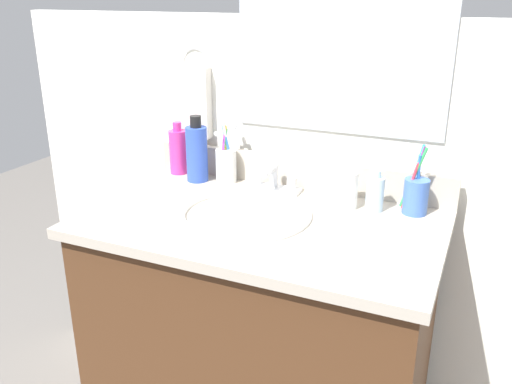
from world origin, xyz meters
TOP-DOWN VIEW (x-y plane):
  - vanity_cabinet at (0.00, 0.00)m, footprint 0.88×0.51m
  - countertop at (0.00, 0.00)m, footprint 0.91×0.55m
  - backsplash at (0.00, 0.26)m, footprint 0.91×0.02m
  - back_wall at (0.00, 0.33)m, footprint 2.01×0.04m
  - mirror_panel at (0.10, 0.30)m, footprint 0.60×0.01m
  - towel_ring at (-0.36, 0.30)m, footprint 0.10×0.01m
  - hand_towel at (-0.36, 0.29)m, footprint 0.11×0.04m
  - sink_basin at (-0.05, 0.00)m, footprint 0.35×0.35m
  - faucet at (-0.05, 0.20)m, footprint 0.16×0.10m
  - bottle_shampoo_blue at (-0.30, 0.19)m, footprint 0.06×0.06m
  - bottle_gel_clear at (0.25, 0.17)m, footprint 0.05×0.05m
  - bottle_soap_pink at (-0.39, 0.23)m, footprint 0.06×0.06m
  - bottle_lotion_white at (0.18, 0.16)m, footprint 0.06×0.06m
  - cup_blue_plastic at (0.35, 0.20)m, footprint 0.08×0.07m
  - cup_white_ceramic at (-0.21, 0.22)m, footprint 0.06×0.08m
  - soap_bar at (0.11, 0.23)m, footprint 0.06×0.04m

SIDE VIEW (x-z plane):
  - vanity_cabinet at x=0.00m, z-range 0.00..0.79m
  - back_wall at x=0.00m, z-range 0.00..1.30m
  - sink_basin at x=-0.05m, z-range 0.73..0.84m
  - countertop at x=0.00m, z-range 0.79..0.81m
  - soap_bar at x=0.11m, z-range 0.81..0.84m
  - faucet at x=-0.05m, z-range 0.80..0.88m
  - backsplash at x=0.00m, z-range 0.81..0.90m
  - bottle_gel_clear at x=0.25m, z-range 0.81..0.92m
  - cup_blue_plastic at x=0.35m, z-range 0.77..0.96m
  - bottle_lotion_white at x=0.18m, z-range 0.81..0.93m
  - cup_white_ceramic at x=-0.21m, z-range 0.78..0.97m
  - bottle_soap_pink at x=-0.39m, z-range 0.80..0.97m
  - bottle_shampoo_blue at x=-0.30m, z-range 0.80..1.00m
  - hand_towel at x=-0.36m, z-range 0.92..1.14m
  - towel_ring at x=-0.36m, z-range 1.10..1.20m
  - mirror_panel at x=0.10m, z-range 0.98..1.54m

